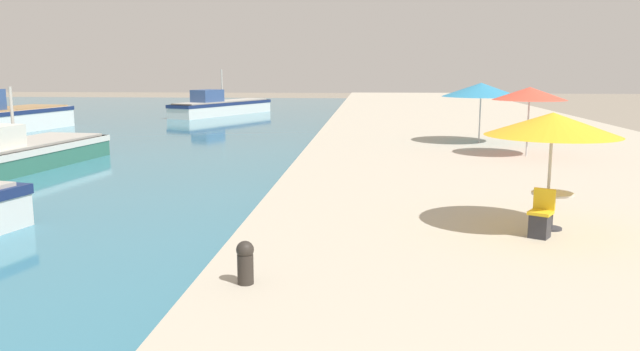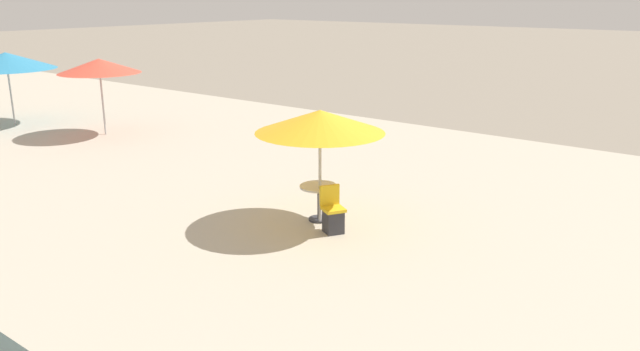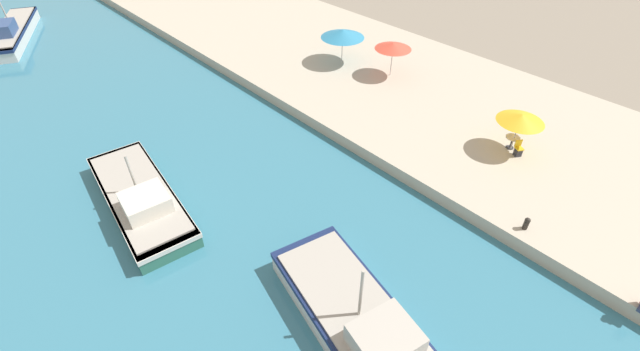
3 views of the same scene
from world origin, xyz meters
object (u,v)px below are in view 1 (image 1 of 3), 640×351
object	(u,v)px
cafe_umbrella_striped	(481,90)
cafe_chair_left	(541,220)
fishing_boat_mid	(13,153)
cafe_umbrella_pink	(553,124)
fishing_boat_distant	(221,106)
cafe_umbrella_white	(530,94)
mooring_bollard	(245,261)
cafe_table	(552,203)

from	to	relation	value
cafe_umbrella_striped	cafe_chair_left	size ratio (longest dim) A/B	3.61
cafe_umbrella_striped	cafe_chair_left	xyz separation A→B (m)	(-1.39, -15.26, -1.92)
fishing_boat_mid	cafe_chair_left	distance (m)	20.39
cafe_umbrella_pink	cafe_umbrella_striped	bearing A→B (deg)	85.60
fishing_boat_distant	cafe_umbrella_striped	xyz separation A→B (m)	(17.13, -24.36, 2.24)
cafe_chair_left	cafe_umbrella_white	bearing A→B (deg)	-71.58
cafe_umbrella_pink	fishing_boat_distant	bearing A→B (deg)	112.25
cafe_umbrella_white	mooring_bollard	xyz separation A→B (m)	(-7.44, -14.23, -1.90)
cafe_umbrella_pink	cafe_chair_left	size ratio (longest dim) A/B	2.81
cafe_umbrella_pink	cafe_umbrella_white	xyz separation A→B (m)	(2.16, 10.72, 0.16)
fishing_boat_mid	cafe_umbrella_pink	size ratio (longest dim) A/B	3.60
fishing_boat_distant	cafe_umbrella_white	size ratio (longest dim) A/B	4.22
cafe_umbrella_white	cafe_chair_left	distance (m)	11.65
cafe_umbrella_white	mooring_bollard	size ratio (longest dim) A/B	4.00
cafe_chair_left	fishing_boat_distant	bearing A→B (deg)	-37.77
fishing_boat_distant	cafe_chair_left	xyz separation A→B (m)	(15.75, -39.62, 0.32)
cafe_umbrella_pink	mooring_bollard	bearing A→B (deg)	-146.33
cafe_umbrella_white	cafe_umbrella_striped	bearing A→B (deg)	104.31
cafe_umbrella_white	fishing_boat_mid	bearing A→B (deg)	-179.83
cafe_umbrella_pink	cafe_chair_left	bearing A→B (deg)	-116.23
mooring_bollard	cafe_umbrella_pink	bearing A→B (deg)	33.67
cafe_umbrella_white	cafe_chair_left	world-z (taller)	cafe_umbrella_white
fishing_boat_mid	mooring_bollard	size ratio (longest dim) A/B	14.07
fishing_boat_distant	cafe_table	world-z (taller)	fishing_boat_distant
cafe_umbrella_pink	cafe_umbrella_striped	distance (m)	14.79
fishing_boat_mid	cafe_table	world-z (taller)	fishing_boat_mid
cafe_umbrella_pink	cafe_table	world-z (taller)	cafe_umbrella_pink
fishing_boat_mid	cafe_umbrella_striped	xyz separation A→B (m)	(18.44, 4.08, 2.35)
mooring_bollard	cafe_umbrella_striped	bearing A→B (deg)	70.65
fishing_boat_distant	fishing_boat_mid	bearing A→B (deg)	-68.08
cafe_table	mooring_bollard	bearing A→B (deg)	-146.09
cafe_table	cafe_umbrella_white	bearing A→B (deg)	79.08
fishing_boat_mid	cafe_umbrella_pink	bearing A→B (deg)	-24.32
cafe_umbrella_pink	cafe_table	xyz separation A→B (m)	(0.11, 0.11, -1.56)
cafe_umbrella_white	cafe_umbrella_striped	distance (m)	4.15
cafe_umbrella_striped	mooring_bollard	bearing A→B (deg)	-109.35
cafe_umbrella_pink	mooring_bollard	size ratio (longest dim) A/B	3.91
cafe_table	cafe_chair_left	size ratio (longest dim) A/B	0.88
fishing_boat_distant	cafe_umbrella_striped	size ratio (longest dim) A/B	3.36
cafe_umbrella_striped	mooring_bollard	size ratio (longest dim) A/B	5.03
cafe_chair_left	mooring_bollard	xyz separation A→B (m)	(-5.02, -3.00, 0.02)
cafe_umbrella_white	fishing_boat_distant	bearing A→B (deg)	122.61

